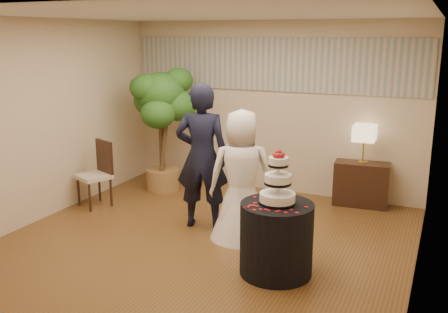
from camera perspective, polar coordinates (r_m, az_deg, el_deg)
The scene contains 15 objects.
floor at distance 6.44m, azimuth -2.32°, elevation -9.81°, with size 5.00×5.00×0.00m, color brown.
ceiling at distance 5.90m, azimuth -2.59°, elevation 15.95°, with size 5.00×5.00×0.00m, color white.
wall_back at distance 8.29m, azimuth 5.41°, elevation 5.59°, with size 5.00×0.06×2.80m, color beige.
wall_front at distance 4.02m, azimuth -18.78°, elevation -4.03°, with size 5.00×0.06×2.80m, color beige.
wall_left at distance 7.47m, azimuth -19.87°, elevation 3.92°, with size 0.06×5.00×2.80m, color beige.
wall_right at distance 5.39m, azimuth 21.99°, elevation 0.16°, with size 0.06×5.00×2.80m, color beige.
mural_border at distance 8.20m, azimuth 5.47°, elevation 10.42°, with size 4.90×0.02×0.85m, color #A3A498.
groom at distance 6.68m, azimuth -2.53°, elevation 0.01°, with size 0.72×0.47×1.97m, color black.
bride at distance 6.34m, azimuth 2.01°, elevation -2.11°, with size 0.82×0.81×1.68m, color white.
cake_table at distance 5.55m, azimuth 6.00°, elevation -9.33°, with size 0.80×0.80×0.81m, color black.
wedding_cake at distance 5.31m, azimuth 6.19°, elevation -2.33°, with size 0.39×0.39×0.60m, color white, non-canonical shape.
console at distance 7.94m, azimuth 15.39°, elevation -3.06°, with size 0.82×0.36×0.68m, color black.
table_lamp at distance 7.79m, azimuth 15.68°, elevation 1.38°, with size 0.32×0.32×0.58m, color beige, non-canonical shape.
ficus_tree at distance 8.33m, azimuth -7.16°, elevation 3.12°, with size 1.00×1.00×2.09m, color #2A5F1E, non-canonical shape.
side_chair at distance 7.84m, azimuth -14.68°, elevation -2.00°, with size 0.46×0.48×1.01m, color black, non-canonical shape.
Camera 1 is at (2.67, -5.26, 2.58)m, focal length 40.00 mm.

